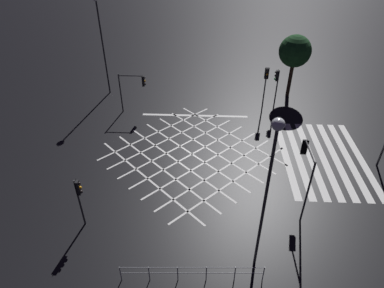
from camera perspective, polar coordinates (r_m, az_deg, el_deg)
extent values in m
plane|color=black|center=(25.46, 0.00, -1.69)|extent=(200.00, 200.00, 0.00)
cube|color=silver|center=(26.15, 15.38, -2.04)|extent=(9.20, 0.50, 0.01)
cube|color=silver|center=(26.37, 17.28, -2.07)|extent=(9.20, 0.50, 0.01)
cube|color=silver|center=(26.62, 19.15, -2.10)|extent=(9.20, 0.50, 0.01)
cube|color=silver|center=(26.90, 20.99, -2.13)|extent=(9.20, 0.50, 0.01)
cube|color=silver|center=(27.20, 22.78, -2.16)|extent=(9.20, 0.50, 0.01)
cube|color=silver|center=(27.53, 24.54, -2.18)|extent=(9.20, 0.50, 0.01)
cube|color=silver|center=(27.89, 26.25, -2.20)|extent=(9.20, 0.50, 0.01)
cube|color=silver|center=(27.87, 6.22, 1.75)|extent=(8.05, 8.05, 0.01)
cube|color=silver|center=(23.29, 6.84, -6.16)|extent=(8.05, 8.05, 0.01)
cube|color=silver|center=(27.02, 4.27, 0.68)|extent=(8.05, 8.05, 0.01)
cube|color=silver|center=(23.96, 4.42, -4.58)|extent=(8.05, 8.05, 0.01)
cube|color=silver|center=(26.22, 2.20, -0.47)|extent=(8.05, 8.05, 0.01)
cube|color=silver|center=(24.68, 2.14, -3.09)|extent=(8.05, 8.05, 0.01)
cube|color=silver|center=(25.46, 0.00, -1.68)|extent=(8.05, 8.05, 0.01)
cube|color=silver|center=(25.46, 0.00, -1.68)|extent=(8.05, 8.05, 0.01)
cube|color=silver|center=(24.75, -2.33, -2.96)|extent=(8.05, 8.05, 0.01)
cube|color=silver|center=(26.29, -2.00, -0.35)|extent=(8.05, 8.05, 0.01)
cube|color=silver|center=(24.10, -4.80, -4.31)|extent=(8.05, 8.05, 0.01)
cube|color=silver|center=(27.15, -3.88, 0.89)|extent=(8.05, 8.05, 0.01)
cube|color=silver|center=(23.52, -7.42, -5.73)|extent=(8.05, 8.05, 0.01)
cube|color=silver|center=(28.06, -5.64, 2.05)|extent=(8.05, 8.05, 0.01)
cube|color=silver|center=(30.12, 0.49, 4.77)|extent=(0.30, 9.20, 0.01)
cylinder|color=#2D2D30|center=(30.49, 13.82, 8.40)|extent=(0.11, 0.11, 4.02)
cube|color=black|center=(29.83, 13.97, 11.00)|extent=(0.28, 0.16, 0.90)
sphere|color=black|center=(29.69, 13.84, 11.53)|extent=(0.18, 0.18, 0.18)
sphere|color=black|center=(29.81, 13.76, 11.01)|extent=(0.18, 0.18, 0.18)
sphere|color=green|center=(29.93, 13.67, 10.49)|extent=(0.18, 0.18, 0.18)
cube|color=black|center=(29.85, 14.14, 10.98)|extent=(0.36, 0.02, 0.98)
cylinder|color=#2D2D30|center=(30.52, -11.79, 8.28)|extent=(0.11, 0.11, 3.60)
cylinder|color=#2D2D30|center=(29.59, -10.19, 11.13)|extent=(0.09, 2.07, 0.09)
cube|color=black|center=(29.57, -8.10, 10.36)|extent=(0.28, 0.16, 0.90)
sphere|color=black|center=(29.42, -7.93, 10.89)|extent=(0.18, 0.18, 0.18)
sphere|color=orange|center=(29.55, -7.89, 10.36)|extent=(0.18, 0.18, 0.18)
sphere|color=black|center=(29.67, -7.84, 9.84)|extent=(0.18, 0.18, 0.18)
cube|color=black|center=(29.58, -8.28, 10.36)|extent=(0.36, 0.02, 0.98)
cylinder|color=#2D2D30|center=(20.12, 18.67, -7.76)|extent=(0.11, 0.11, 4.41)
cylinder|color=#2D2D30|center=(19.66, 19.10, -1.21)|extent=(2.16, 0.09, 0.09)
cube|color=black|center=(20.75, 18.20, -0.43)|extent=(0.16, 0.28, 0.90)
sphere|color=red|center=(20.67, 18.28, 0.43)|extent=(0.18, 0.18, 0.18)
sphere|color=black|center=(20.84, 18.13, -0.25)|extent=(0.18, 0.18, 0.18)
sphere|color=black|center=(21.00, 17.98, -0.91)|extent=(0.18, 0.18, 0.18)
cube|color=black|center=(20.68, 18.25, -0.57)|extent=(0.02, 0.36, 0.98)
cylinder|color=#2D2D30|center=(20.26, -18.18, -9.35)|extent=(0.11, 0.11, 3.35)
cube|color=black|center=(19.44, -18.43, -6.91)|extent=(0.28, 0.16, 0.90)
sphere|color=black|center=(19.21, -18.28, -6.27)|extent=(0.18, 0.18, 0.18)
sphere|color=orange|center=(19.40, -18.12, -6.93)|extent=(0.18, 0.18, 0.18)
sphere|color=black|center=(19.59, -17.96, -7.58)|extent=(0.18, 0.18, 0.18)
cube|color=black|center=(19.47, -18.68, -6.89)|extent=(0.36, 0.02, 0.98)
cylinder|color=#2D2D30|center=(30.18, 11.95, 8.65)|extent=(0.11, 0.11, 4.27)
cube|color=black|center=(29.38, 12.38, 11.37)|extent=(0.16, 0.28, 0.90)
sphere|color=black|center=(29.16, 12.48, 11.82)|extent=(0.18, 0.18, 0.18)
sphere|color=orange|center=(29.27, 12.41, 11.28)|extent=(0.18, 0.18, 0.18)
sphere|color=black|center=(29.39, 12.33, 10.75)|extent=(0.18, 0.18, 0.18)
cube|color=black|center=(29.46, 12.35, 11.44)|extent=(0.02, 0.36, 0.98)
cylinder|color=#2D2D30|center=(33.29, -14.53, 14.94)|extent=(0.14, 0.14, 8.61)
cylinder|color=#2D2D30|center=(16.02, 11.94, -9.97)|extent=(0.14, 0.14, 8.32)
sphere|color=white|center=(13.36, 14.16, 3.20)|extent=(0.53, 0.53, 0.53)
cylinder|color=#38281C|center=(34.11, 16.02, 10.34)|extent=(0.34, 0.34, 3.30)
sphere|color=#19421E|center=(33.11, 16.80, 14.61)|extent=(2.89, 2.89, 2.89)
cylinder|color=gray|center=(18.20, -11.82, -20.39)|extent=(0.05, 0.05, 1.05)
cylinder|color=gray|center=(17.98, -7.16, -20.65)|extent=(0.05, 0.05, 1.05)
cylinder|color=gray|center=(17.87, -2.40, -20.78)|extent=(0.05, 0.05, 1.05)
cylinder|color=gray|center=(17.87, 2.40, -20.78)|extent=(0.05, 0.05, 1.05)
cylinder|color=gray|center=(17.98, 7.16, -20.65)|extent=(0.05, 0.05, 1.05)
cylinder|color=gray|center=(18.20, 11.82, -20.39)|extent=(0.05, 0.05, 1.05)
cylinder|color=gray|center=(17.46, 0.00, -19.91)|extent=(0.35, 6.98, 0.04)
cylinder|color=gray|center=(17.81, 0.00, -20.71)|extent=(0.35, 6.98, 0.04)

